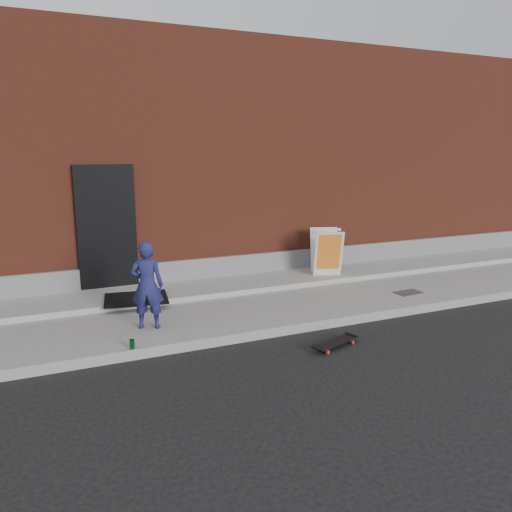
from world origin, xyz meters
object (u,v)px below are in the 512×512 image
child (147,285)px  soda_can (132,344)px  pizza_sign (327,252)px  skateboard (336,342)px

child → soda_can: (-0.38, -0.73, -0.60)m
pizza_sign → soda_can: pizza_sign is taller
soda_can → skateboard: bearing=-15.2°
skateboard → pizza_sign: (1.63, 2.93, 0.65)m
skateboard → soda_can: size_ratio=6.39×
pizza_sign → soda_can: bearing=-153.5°
pizza_sign → soda_can: size_ratio=7.39×
skateboard → soda_can: soda_can is taller
soda_can → child: bearing=62.6°
child → pizza_sign: bearing=-139.8°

